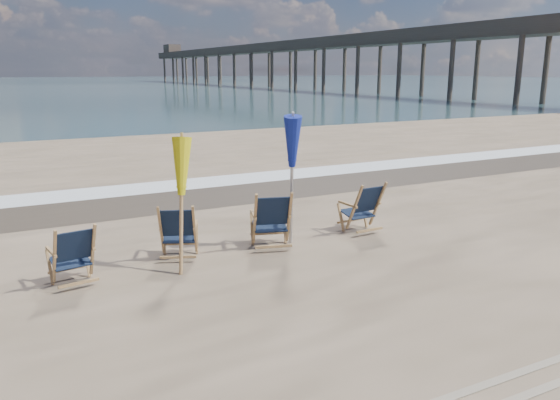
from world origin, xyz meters
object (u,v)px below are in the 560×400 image
(beach_chair_2, at_px, (289,220))
(umbrella_yellow, at_px, (180,174))
(beach_chair_0, at_px, (93,252))
(beach_chair_3, at_px, (378,206))
(fishing_pier, at_px, (287,59))
(umbrella_blue, at_px, (292,146))
(beach_chair_1, at_px, (195,232))

(beach_chair_2, bearing_deg, umbrella_yellow, 21.58)
(beach_chair_0, xyz_separation_m, beach_chair_3, (5.13, 0.23, 0.03))
(beach_chair_3, bearing_deg, fishing_pier, -120.02)
(beach_chair_2, relative_size, beach_chair_3, 1.05)
(beach_chair_0, xyz_separation_m, fishing_pier, (40.95, 71.78, 4.19))
(beach_chair_3, height_order, umbrella_yellow, umbrella_yellow)
(beach_chair_2, xyz_separation_m, umbrella_blue, (0.12, 0.14, 1.21))
(beach_chair_1, height_order, umbrella_blue, umbrella_blue)
(beach_chair_1, relative_size, beach_chair_3, 0.96)
(beach_chair_0, xyz_separation_m, beach_chair_2, (3.17, 0.07, 0.06))
(beach_chair_2, height_order, umbrella_yellow, umbrella_yellow)
(beach_chair_1, bearing_deg, umbrella_blue, -159.47)
(beach_chair_0, relative_size, beach_chair_1, 0.98)
(beach_chair_1, xyz_separation_m, beach_chair_3, (3.54, -0.04, 0.02))
(beach_chair_1, xyz_separation_m, umbrella_yellow, (-0.31, -0.36, 1.02))
(beach_chair_1, height_order, beach_chair_2, beach_chair_2)
(umbrella_yellow, xyz_separation_m, fishing_pier, (39.68, 71.87, 3.16))
(beach_chair_0, relative_size, umbrella_blue, 0.41)
(umbrella_blue, bearing_deg, fishing_pier, 62.25)
(beach_chair_0, distance_m, umbrella_yellow, 1.64)
(umbrella_yellow, relative_size, umbrella_blue, 0.89)
(beach_chair_1, height_order, beach_chair_3, beach_chair_3)
(beach_chair_2, xyz_separation_m, fishing_pier, (37.78, 71.71, 4.13))
(beach_chair_1, relative_size, fishing_pier, 0.01)
(beach_chair_2, height_order, umbrella_blue, umbrella_blue)
(beach_chair_0, distance_m, beach_chair_2, 3.17)
(beach_chair_0, xyz_separation_m, beach_chair_1, (1.58, 0.27, 0.01))
(fishing_pier, bearing_deg, umbrella_yellow, -118.90)
(beach_chair_0, distance_m, beach_chair_1, 1.61)
(umbrella_blue, bearing_deg, beach_chair_0, -176.33)
(fishing_pier, bearing_deg, beach_chair_3, -116.60)
(beach_chair_2, bearing_deg, beach_chair_0, 18.12)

